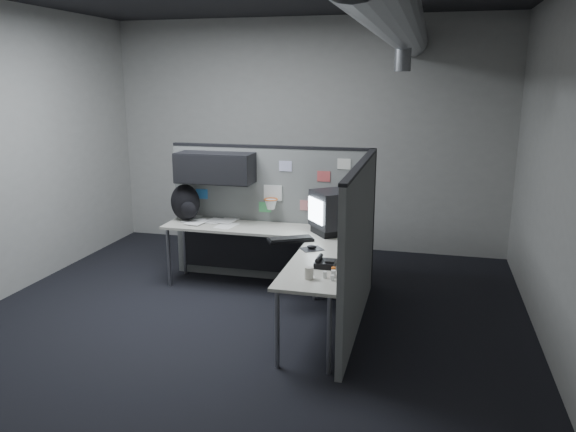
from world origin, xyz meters
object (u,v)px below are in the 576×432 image
(desk, at_px, (277,245))
(monitor, at_px, (334,212))
(phone, at_px, (325,263))
(backpack, at_px, (186,203))
(keyboard, at_px, (291,239))

(desk, height_order, monitor, monitor)
(phone, distance_m, backpack, 2.30)
(keyboard, xyz_separation_m, backpack, (-1.42, 0.55, 0.19))
(keyboard, relative_size, phone, 2.47)
(desk, distance_m, phone, 1.15)
(phone, xyz_separation_m, backpack, (-1.92, 1.26, 0.18))
(monitor, distance_m, keyboard, 0.60)
(keyboard, height_order, phone, phone)
(monitor, relative_size, phone, 2.91)
(phone, bearing_deg, backpack, 158.18)
(keyboard, bearing_deg, monitor, 62.79)
(keyboard, distance_m, backpack, 1.54)
(monitor, bearing_deg, keyboard, -125.40)
(desk, distance_m, monitor, 0.72)
(monitor, bearing_deg, phone, -76.68)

